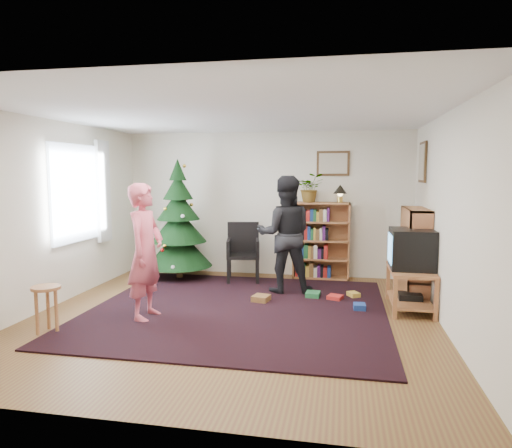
% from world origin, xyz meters
% --- Properties ---
extents(floor, '(5.00, 5.00, 0.00)m').
position_xyz_m(floor, '(0.00, 0.00, 0.00)').
color(floor, brown).
rests_on(floor, ground).
extents(ceiling, '(5.00, 5.00, 0.00)m').
position_xyz_m(ceiling, '(0.00, 0.00, 2.50)').
color(ceiling, white).
rests_on(ceiling, wall_back).
extents(wall_back, '(5.00, 0.02, 2.50)m').
position_xyz_m(wall_back, '(0.00, 2.50, 1.25)').
color(wall_back, silver).
rests_on(wall_back, floor).
extents(wall_front, '(5.00, 0.02, 2.50)m').
position_xyz_m(wall_front, '(0.00, -2.50, 1.25)').
color(wall_front, silver).
rests_on(wall_front, floor).
extents(wall_left, '(0.02, 5.00, 2.50)m').
position_xyz_m(wall_left, '(-2.50, 0.00, 1.25)').
color(wall_left, silver).
rests_on(wall_left, floor).
extents(wall_right, '(0.02, 5.00, 2.50)m').
position_xyz_m(wall_right, '(2.50, 0.00, 1.25)').
color(wall_right, silver).
rests_on(wall_right, floor).
extents(rug, '(3.80, 3.60, 0.02)m').
position_xyz_m(rug, '(0.00, 0.30, 0.01)').
color(rug, black).
rests_on(rug, floor).
extents(window_pane, '(0.04, 1.20, 1.40)m').
position_xyz_m(window_pane, '(-2.47, 0.60, 1.50)').
color(window_pane, silver).
rests_on(window_pane, wall_left).
extents(curtain, '(0.06, 0.35, 1.60)m').
position_xyz_m(curtain, '(-2.43, 1.30, 1.50)').
color(curtain, silver).
rests_on(curtain, wall_left).
extents(picture_back, '(0.55, 0.03, 0.42)m').
position_xyz_m(picture_back, '(1.15, 2.48, 1.95)').
color(picture_back, '#4C3319').
rests_on(picture_back, wall_back).
extents(picture_right, '(0.03, 0.50, 0.60)m').
position_xyz_m(picture_right, '(2.48, 1.75, 1.95)').
color(picture_right, '#4C3319').
rests_on(picture_right, wall_right).
extents(christmas_tree, '(1.12, 1.12, 2.03)m').
position_xyz_m(christmas_tree, '(-1.39, 1.88, 0.84)').
color(christmas_tree, '#3F2816').
rests_on(christmas_tree, rug).
extents(bookshelf_back, '(0.95, 0.30, 1.30)m').
position_xyz_m(bookshelf_back, '(0.98, 2.34, 0.66)').
color(bookshelf_back, '#A15E39').
rests_on(bookshelf_back, floor).
extents(bookshelf_right, '(0.30, 0.95, 1.30)m').
position_xyz_m(bookshelf_right, '(2.34, 1.28, 0.66)').
color(bookshelf_right, '#A15E39').
rests_on(bookshelf_right, floor).
extents(tv_stand, '(0.54, 0.97, 0.55)m').
position_xyz_m(tv_stand, '(2.22, 0.75, 0.33)').
color(tv_stand, '#A15E39').
rests_on(tv_stand, floor).
extents(crt_tv, '(0.55, 0.59, 0.52)m').
position_xyz_m(crt_tv, '(2.22, 0.75, 0.81)').
color(crt_tv, black).
rests_on(crt_tv, tv_stand).
extents(armchair, '(0.62, 0.63, 0.97)m').
position_xyz_m(armchair, '(-0.28, 1.97, 0.52)').
color(armchair, black).
rests_on(armchair, rug).
extents(stool, '(0.32, 0.32, 0.53)m').
position_xyz_m(stool, '(-1.93, -0.92, 0.41)').
color(stool, '#A15E39').
rests_on(stool, floor).
extents(person_standing, '(0.43, 0.63, 1.67)m').
position_xyz_m(person_standing, '(-1.03, -0.25, 0.84)').
color(person_standing, '#D35467').
rests_on(person_standing, rug).
extents(person_by_chair, '(0.95, 0.79, 1.75)m').
position_xyz_m(person_by_chair, '(0.48, 1.32, 0.88)').
color(person_by_chair, black).
rests_on(person_by_chair, rug).
extents(potted_plant, '(0.51, 0.47, 0.48)m').
position_xyz_m(potted_plant, '(0.78, 2.34, 1.54)').
color(potted_plant, gray).
rests_on(potted_plant, bookshelf_back).
extents(table_lamp, '(0.22, 0.22, 0.30)m').
position_xyz_m(table_lamp, '(1.28, 2.34, 1.50)').
color(table_lamp, '#A57F33').
rests_on(table_lamp, bookshelf_back).
extents(floor_clutter, '(1.53, 0.82, 0.08)m').
position_xyz_m(floor_clutter, '(1.10, 0.90, 0.04)').
color(floor_clutter, '#A51E19').
rests_on(floor_clutter, rug).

